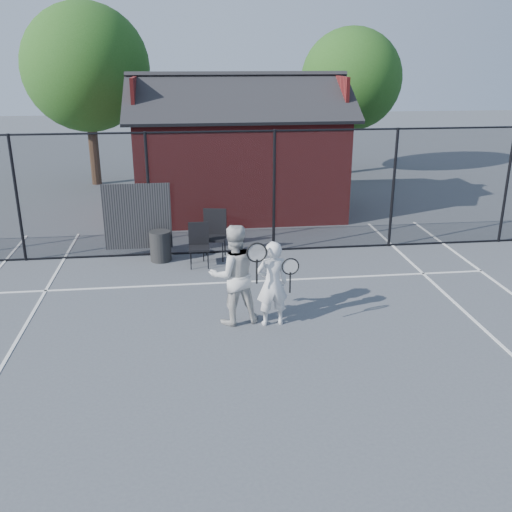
{
  "coord_description": "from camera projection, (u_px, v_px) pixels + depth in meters",
  "views": [
    {
      "loc": [
        -1.06,
        -8.4,
        4.67
      ],
      "look_at": [
        0.14,
        1.57,
        1.1
      ],
      "focal_mm": 40.0,
      "sensor_mm": 36.0,
      "label": 1
    }
  ],
  "objects": [
    {
      "name": "tree_right",
      "position": [
        351.0,
        80.0,
        22.49
      ],
      "size": [
        3.97,
        3.97,
        5.7
      ],
      "color": "#312113",
      "rests_on": "ground"
    },
    {
      "name": "player_back",
      "position": [
        234.0,
        275.0,
        10.22
      ],
      "size": [
        1.07,
        0.87,
        1.86
      ],
      "color": "silver",
      "rests_on": "ground"
    },
    {
      "name": "chair_right",
      "position": [
        214.0,
        236.0,
        13.6
      ],
      "size": [
        0.65,
        0.67,
        1.15
      ],
      "primitive_type": "cube",
      "rotation": [
        0.0,
        0.0,
        -0.18
      ],
      "color": "black",
      "rests_on": "ground"
    },
    {
      "name": "ground",
      "position": [
        259.0,
        349.0,
        9.54
      ],
      "size": [
        80.0,
        80.0,
        0.0
      ],
      "primitive_type": "plane",
      "color": "#484D53",
      "rests_on": "ground"
    },
    {
      "name": "waste_bin",
      "position": [
        160.0,
        246.0,
        13.52
      ],
      "size": [
        0.61,
        0.61,
        0.73
      ],
      "primitive_type": "cylinder",
      "rotation": [
        0.0,
        0.0,
        -0.25
      ],
      "color": "#252525",
      "rests_on": "ground"
    },
    {
      "name": "court_lines",
      "position": [
        270.0,
        393.0,
        8.3
      ],
      "size": [
        11.02,
        18.0,
        0.01
      ],
      "color": "silver",
      "rests_on": "ground"
    },
    {
      "name": "clubhouse",
      "position": [
        238.0,
        160.0,
        17.48
      ],
      "size": [
        6.5,
        4.36,
        4.19
      ],
      "color": "maroon",
      "rests_on": "ground"
    },
    {
      "name": "tree_left",
      "position": [
        86.0,
        68.0,
        20.26
      ],
      "size": [
        4.48,
        4.48,
        6.44
      ],
      "color": "#312113",
      "rests_on": "ground"
    },
    {
      "name": "player_front",
      "position": [
        272.0,
        284.0,
        10.18
      ],
      "size": [
        0.73,
        0.55,
        1.59
      ],
      "color": "silver",
      "rests_on": "ground"
    },
    {
      "name": "fence",
      "position": [
        220.0,
        196.0,
        13.7
      ],
      "size": [
        22.04,
        3.0,
        3.0
      ],
      "color": "black",
      "rests_on": "ground"
    },
    {
      "name": "chair_left",
      "position": [
        199.0,
        246.0,
        13.11
      ],
      "size": [
        0.48,
        0.5,
        0.99
      ],
      "primitive_type": "cube",
      "rotation": [
        0.0,
        0.0,
        -0.02
      ],
      "color": "black",
      "rests_on": "ground"
    }
  ]
}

